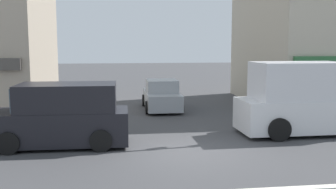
{
  "coord_description": "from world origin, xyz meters",
  "views": [
    {
      "loc": [
        -2.23,
        -12.03,
        3.41
      ],
      "look_at": [
        -0.3,
        2.0,
        1.6
      ],
      "focal_mm": 42.0,
      "sensor_mm": 36.0,
      "label": 1
    }
  ],
  "objects_px": {
    "traffic_light_mast": "(329,25)",
    "box_truck_parked_curbside": "(307,101)",
    "street_tree": "(307,35)",
    "sedan_crossing_rightbound": "(162,96)",
    "van_crossing_center": "(62,117)"
  },
  "relations": [
    {
      "from": "sedan_crossing_rightbound",
      "to": "box_truck_parked_curbside",
      "type": "height_order",
      "value": "box_truck_parked_curbside"
    },
    {
      "from": "sedan_crossing_rightbound",
      "to": "box_truck_parked_curbside",
      "type": "xyz_separation_m",
      "value": [
        4.81,
        -6.36,
        0.54
      ]
    },
    {
      "from": "van_crossing_center",
      "to": "box_truck_parked_curbside",
      "type": "xyz_separation_m",
      "value": [
        9.03,
        0.62,
        0.25
      ]
    },
    {
      "from": "street_tree",
      "to": "traffic_light_mast",
      "type": "bearing_deg",
      "value": -108.7
    },
    {
      "from": "traffic_light_mast",
      "to": "van_crossing_center",
      "type": "height_order",
      "value": "traffic_light_mast"
    },
    {
      "from": "street_tree",
      "to": "sedan_crossing_rightbound",
      "type": "relative_size",
      "value": 1.34
    },
    {
      "from": "sedan_crossing_rightbound",
      "to": "box_truck_parked_curbside",
      "type": "distance_m",
      "value": 7.99
    },
    {
      "from": "sedan_crossing_rightbound",
      "to": "van_crossing_center",
      "type": "distance_m",
      "value": 8.16
    },
    {
      "from": "van_crossing_center",
      "to": "traffic_light_mast",
      "type": "bearing_deg",
      "value": 6.46
    },
    {
      "from": "traffic_light_mast",
      "to": "box_truck_parked_curbside",
      "type": "bearing_deg",
      "value": -153.67
    },
    {
      "from": "street_tree",
      "to": "sedan_crossing_rightbound",
      "type": "bearing_deg",
      "value": 175.8
    },
    {
      "from": "street_tree",
      "to": "sedan_crossing_rightbound",
      "type": "distance_m",
      "value": 8.3
    },
    {
      "from": "traffic_light_mast",
      "to": "sedan_crossing_rightbound",
      "type": "relative_size",
      "value": 1.5
    },
    {
      "from": "traffic_light_mast",
      "to": "van_crossing_center",
      "type": "bearing_deg",
      "value": -173.54
    },
    {
      "from": "traffic_light_mast",
      "to": "street_tree",
      "type": "bearing_deg",
      "value": 71.3
    }
  ]
}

